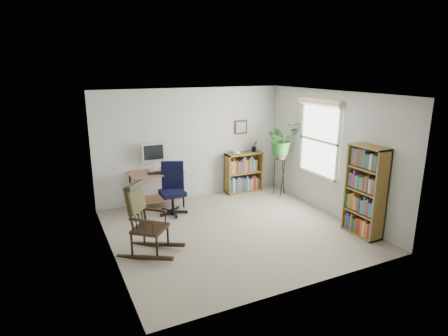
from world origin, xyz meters
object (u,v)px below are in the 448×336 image
rocking_chair (150,219)px  desk (157,190)px  low_bookshelf (244,172)px  tall_bookshelf (365,191)px  office_chair (172,189)px

rocking_chair → desk: bearing=22.7°
desk → low_bookshelf: low_bookshelf is taller
desk → tall_bookshelf: size_ratio=0.67×
low_bookshelf → tall_bookshelf: bearing=-76.1°
desk → tall_bookshelf: (2.83, -2.82, 0.40)m
office_chair → desk: bearing=131.3°
low_bookshelf → office_chair: bearing=-162.1°
desk → office_chair: bearing=-71.2°
office_chair → rocking_chair: size_ratio=0.90×
tall_bookshelf → desk: bearing=135.1°
low_bookshelf → rocking_chair: bearing=-143.6°
desk → office_chair: size_ratio=1.02×
desk → low_bookshelf: bearing=3.3°
office_chair → low_bookshelf: size_ratio=1.13×
office_chair → rocking_chair: (-0.82, -1.41, 0.06)m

